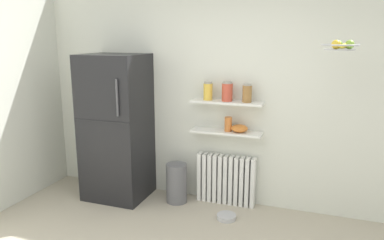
% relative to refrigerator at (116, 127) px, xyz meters
% --- Properties ---
extents(back_wall, '(7.04, 0.10, 2.60)m').
position_rel_refrigerator_xyz_m(back_wall, '(1.18, 0.36, 0.44)').
color(back_wall, silver).
rests_on(back_wall, ground_plane).
extents(refrigerator, '(0.71, 0.66, 1.73)m').
position_rel_refrigerator_xyz_m(refrigerator, '(0.00, 0.00, 0.00)').
color(refrigerator, black).
rests_on(refrigerator, ground_plane).
extents(radiator, '(0.68, 0.12, 0.58)m').
position_rel_refrigerator_xyz_m(radiator, '(1.30, 0.23, -0.57)').
color(radiator, white).
rests_on(radiator, ground_plane).
extents(wall_shelf_lower, '(0.80, 0.22, 0.02)m').
position_rel_refrigerator_xyz_m(wall_shelf_lower, '(1.30, 0.20, 0.01)').
color(wall_shelf_lower, white).
extents(wall_shelf_upper, '(0.80, 0.22, 0.02)m').
position_rel_refrigerator_xyz_m(wall_shelf_upper, '(1.30, 0.20, 0.35)').
color(wall_shelf_upper, white).
extents(storage_jar_0, '(0.10, 0.10, 0.21)m').
position_rel_refrigerator_xyz_m(storage_jar_0, '(1.08, 0.20, 0.46)').
color(storage_jar_0, yellow).
rests_on(storage_jar_0, wall_shelf_upper).
extents(storage_jar_1, '(0.12, 0.12, 0.21)m').
position_rel_refrigerator_xyz_m(storage_jar_1, '(1.30, 0.20, 0.47)').
color(storage_jar_1, '#C64C38').
rests_on(storage_jar_1, wall_shelf_upper).
extents(storage_jar_2, '(0.10, 0.10, 0.20)m').
position_rel_refrigerator_xyz_m(storage_jar_2, '(1.52, 0.20, 0.46)').
color(storage_jar_2, olive).
rests_on(storage_jar_2, wall_shelf_upper).
extents(vase, '(0.08, 0.08, 0.16)m').
position_rel_refrigerator_xyz_m(vase, '(1.32, 0.20, 0.10)').
color(vase, '#CC7033').
rests_on(vase, wall_shelf_lower).
extents(shelf_bowl, '(0.19, 0.19, 0.08)m').
position_rel_refrigerator_xyz_m(shelf_bowl, '(1.45, 0.20, 0.06)').
color(shelf_bowl, orange).
rests_on(shelf_bowl, wall_shelf_lower).
extents(trash_bin, '(0.25, 0.25, 0.47)m').
position_rel_refrigerator_xyz_m(trash_bin, '(0.74, 0.07, -0.63)').
color(trash_bin, slate).
rests_on(trash_bin, ground_plane).
extents(pet_food_bowl, '(0.21, 0.21, 0.05)m').
position_rel_refrigerator_xyz_m(pet_food_bowl, '(1.41, -0.16, -0.84)').
color(pet_food_bowl, '#B7B7BC').
rests_on(pet_food_bowl, ground_plane).
extents(hanging_fruit_basket, '(0.33, 0.33, 0.09)m').
position_rel_refrigerator_xyz_m(hanging_fruit_basket, '(2.41, -0.19, 0.98)').
color(hanging_fruit_basket, '#B2B2B7').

